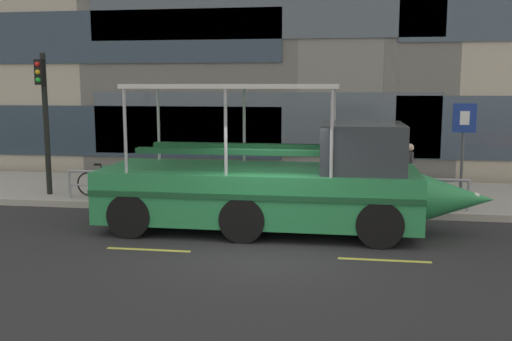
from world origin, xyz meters
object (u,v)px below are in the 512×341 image
Objects in this scene: traffic_light_pole at (44,110)px; pedestrian_near_bow at (409,166)px; leaned_bicycle at (105,184)px; parking_sign at (463,137)px; duck_tour_boat at (281,184)px.

traffic_light_pole is 10.62m from pedestrian_near_bow.
leaned_bicycle is (1.80, -0.03, -2.12)m from traffic_light_pole.
parking_sign is 1.57× the size of leaned_bicycle.
duck_tour_boat is (-4.55, -2.59, -0.94)m from parking_sign.
duck_tour_boat is (7.18, -2.45, -1.58)m from traffic_light_pole.
leaned_bicycle is 8.75m from pedestrian_near_bow.
leaned_bicycle is 0.19× the size of duck_tour_boat.
duck_tour_boat is at bearing -18.83° from traffic_light_pole.
parking_sign is at bearing 1.01° from leaned_bicycle.
parking_sign is at bearing -33.11° from pedestrian_near_bow.
traffic_light_pole is at bearing -174.72° from pedestrian_near_bow.
traffic_light_pole is at bearing 178.98° from leaned_bicycle.
traffic_light_pole is 2.78m from leaned_bicycle.
traffic_light_pole is 7.75m from duck_tour_boat.
parking_sign is 0.30× the size of duck_tour_boat.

